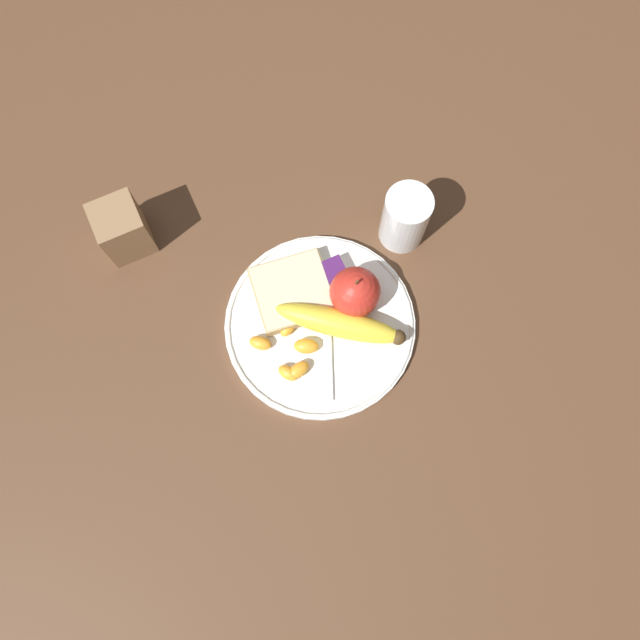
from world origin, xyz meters
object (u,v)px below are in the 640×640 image
at_px(apple, 355,292).
at_px(banana, 340,324).
at_px(juice_glass, 405,219).
at_px(plate, 320,325).
at_px(bread_slice, 293,292).
at_px(condiment_caddy, 123,229).
at_px(fork, 327,331).
at_px(jam_packet, 330,273).

distance_m(apple, banana, 0.05).
distance_m(juice_glass, banana, 0.18).
xyz_separation_m(plate, bread_slice, (0.02, -0.06, 0.02)).
bearing_deg(apple, condiment_caddy, -41.27).
relative_size(bread_slice, fork, 0.74).
bearing_deg(bread_slice, condiment_caddy, -44.84).
relative_size(juice_glass, fork, 0.63).
bearing_deg(plate, fork, 108.47).
distance_m(bread_slice, fork, 0.07).
height_order(apple, fork, apple).
bearing_deg(apple, juice_glass, -148.40).
xyz_separation_m(juice_glass, bread_slice, (0.19, 0.02, -0.02)).
bearing_deg(bread_slice, fork, 106.72).
bearing_deg(bread_slice, jam_packet, -177.20).
bearing_deg(condiment_caddy, jam_packet, 143.62).
height_order(plate, juice_glass, juice_glass).
height_order(juice_glass, condiment_caddy, juice_glass).
height_order(plate, condiment_caddy, condiment_caddy).
distance_m(plate, fork, 0.02).
relative_size(apple, fork, 0.50).
distance_m(apple, jam_packet, 0.06).
xyz_separation_m(juice_glass, apple, (0.11, 0.07, 0.00)).
bearing_deg(jam_packet, apple, 107.60).
xyz_separation_m(apple, bread_slice, (0.08, -0.04, -0.02)).
bearing_deg(fork, banana, -75.12).
bearing_deg(condiment_caddy, plate, 129.93).
distance_m(banana, jam_packet, 0.08).
xyz_separation_m(juice_glass, condiment_caddy, (0.37, -0.16, -0.00)).
xyz_separation_m(bread_slice, fork, (-0.02, 0.07, -0.01)).
height_order(juice_glass, bread_slice, juice_glass).
bearing_deg(apple, fork, 25.05).
distance_m(plate, condiment_caddy, 0.31).
bearing_deg(plate, condiment_caddy, -50.07).
relative_size(plate, juice_glass, 2.67).
xyz_separation_m(bread_slice, condiment_caddy, (0.18, -0.18, 0.02)).
height_order(apple, bread_slice, apple).
height_order(apple, banana, apple).
bearing_deg(plate, juice_glass, -154.71).
height_order(juice_glass, jam_packet, juice_glass).
xyz_separation_m(plate, jam_packet, (-0.04, -0.06, 0.01)).
bearing_deg(fork, juice_glass, -36.96).
height_order(plate, bread_slice, bread_slice).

